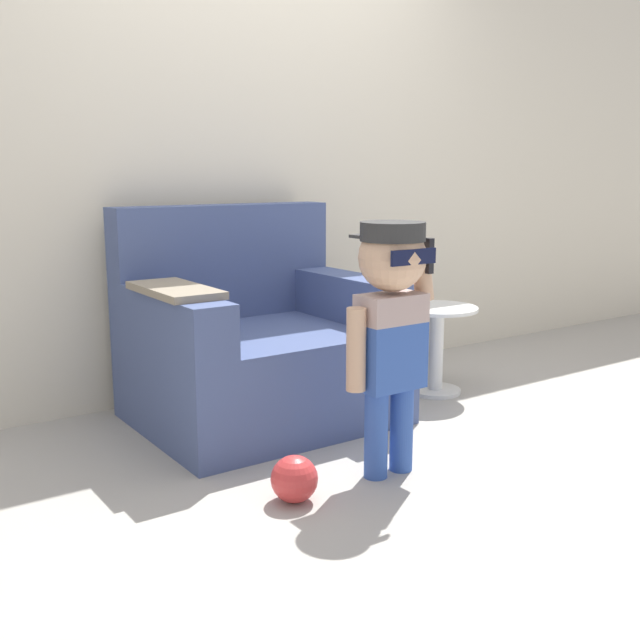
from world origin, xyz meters
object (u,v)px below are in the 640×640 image
at_px(armchair, 256,347).
at_px(toy_ball, 294,479).
at_px(side_table, 436,341).
at_px(person_child, 391,309).

height_order(armchair, toy_ball, armchair).
xyz_separation_m(armchair, side_table, (0.96, -0.19, -0.06)).
distance_m(person_child, side_table, 1.18).
height_order(armchair, person_child, armchair).
relative_size(side_table, toy_ball, 2.73).
relative_size(armchair, side_table, 2.47).
xyz_separation_m(side_table, toy_ball, (-1.31, -0.69, -0.19)).
bearing_deg(toy_ball, side_table, 27.66).
distance_m(side_table, toy_ball, 1.50).
relative_size(person_child, side_table, 2.11).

